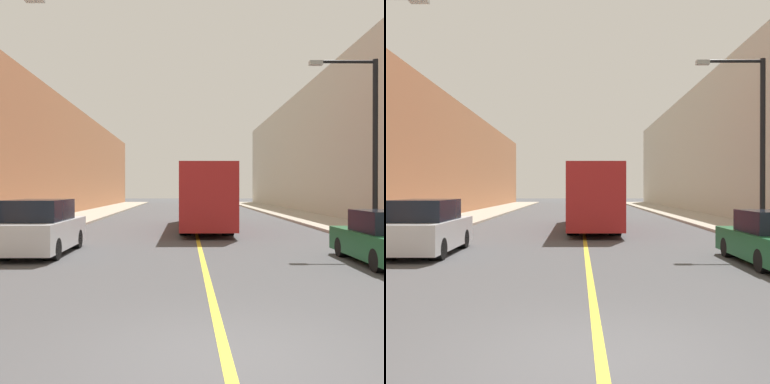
{
  "view_description": "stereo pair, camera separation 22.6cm",
  "coord_description": "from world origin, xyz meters",
  "views": [
    {
      "loc": [
        -0.51,
        -5.65,
        2.15
      ],
      "look_at": [
        -0.18,
        18.26,
        2.01
      ],
      "focal_mm": 42.0,
      "sensor_mm": 36.0,
      "label": 1
    },
    {
      "loc": [
        -0.29,
        -5.65,
        2.15
      ],
      "look_at": [
        -0.18,
        18.26,
        2.01
      ],
      "focal_mm": 42.0,
      "sensor_mm": 36.0,
      "label": 2
    }
  ],
  "objects": [
    {
      "name": "parked_suv_left",
      "position": [
        -5.32,
        9.29,
        0.84
      ],
      "size": [
        1.93,
        4.52,
        1.81
      ],
      "color": "silver",
      "rests_on": "ground"
    },
    {
      "name": "building_row_right",
      "position": [
        12.18,
        30.0,
        5.72
      ],
      "size": [
        4.0,
        72.0,
        11.44
      ],
      "primitive_type": "cube",
      "color": "#B7B2A3",
      "rests_on": "ground"
    },
    {
      "name": "building_row_left",
      "position": [
        -12.18,
        30.0,
        4.72
      ],
      "size": [
        4.0,
        72.0,
        9.45
      ],
      "primitive_type": "cube",
      "color": "#B2724C",
      "rests_on": "ground"
    },
    {
      "name": "bus",
      "position": [
        0.46,
        19.01,
        1.79
      ],
      "size": [
        2.53,
        11.9,
        3.34
      ],
      "color": "#AD1E1E",
      "rests_on": "ground"
    },
    {
      "name": "street_lamp_right",
      "position": [
        6.53,
        11.51,
        4.18
      ],
      "size": [
        2.65,
        0.24,
        7.0
      ],
      "color": "black",
      "rests_on": "sidewalk_right"
    },
    {
      "name": "sidewalk_right",
      "position": [
        8.33,
        30.0,
        0.07
      ],
      "size": [
        3.7,
        72.0,
        0.15
      ],
      "primitive_type": "cube",
      "color": "#A89E8C",
      "rests_on": "ground"
    },
    {
      "name": "road_center_line",
      "position": [
        0.0,
        30.0,
        0.0
      ],
      "size": [
        0.16,
        72.0,
        0.01
      ],
      "primitive_type": "cube",
      "color": "gold",
      "rests_on": "ground"
    },
    {
      "name": "sidewalk_left",
      "position": [
        -8.33,
        30.0,
        0.07
      ],
      "size": [
        3.7,
        72.0,
        0.15
      ],
      "primitive_type": "cube",
      "color": "#A89E8C",
      "rests_on": "ground"
    },
    {
      "name": "ground_plane",
      "position": [
        0.0,
        0.0,
        0.0
      ],
      "size": [
        200.0,
        200.0,
        0.0
      ],
      "primitive_type": "plane",
      "color": "#474749"
    }
  ]
}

